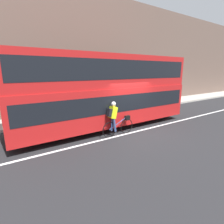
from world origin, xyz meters
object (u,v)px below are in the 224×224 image
at_px(bus, 106,88).
at_px(trash_bin, 43,111).
at_px(cyclist_on_bike, 115,118).
at_px(street_sign_post, 61,96).

distance_m(bus, trash_bin, 4.41).
xyz_separation_m(bus, cyclist_on_bike, (-0.37, -1.44, -1.25)).
distance_m(cyclist_on_bike, trash_bin, 5.14).
relative_size(bus, street_sign_post, 4.00).
bearing_deg(bus, cyclist_on_bike, -104.27).
distance_m(bus, cyclist_on_bike, 1.95).
bearing_deg(street_sign_post, trash_bin, 179.71).
relative_size(cyclist_on_bike, street_sign_post, 0.73).
distance_m(bus, street_sign_post, 3.51).
height_order(bus, cyclist_on_bike, bus).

